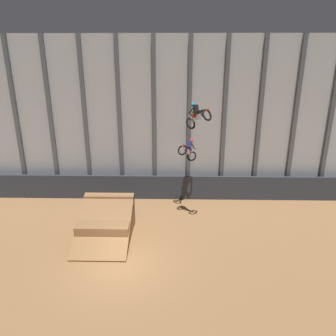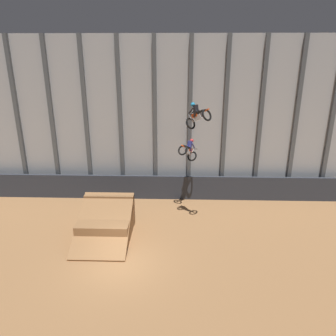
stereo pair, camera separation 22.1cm
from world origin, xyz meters
name	(u,v)px [view 1 (the left image)]	position (x,y,z in m)	size (l,w,h in m)	color
ground_plane	(122,265)	(0.00, 0.00, 0.00)	(60.00, 60.00, 0.00)	#996B42
arena_back_wall	(137,120)	(0.00, 9.16, 5.92)	(32.00, 0.40, 11.85)	#ADB2B7
lower_barrier	(138,187)	(0.00, 8.37, 0.93)	(31.36, 0.20, 1.86)	#2D333D
dirt_ramp	(107,222)	(-1.40, 3.20, 0.76)	(3.16, 4.43, 2.24)	olive
rider_bike_left_air	(188,150)	(3.68, 7.21, 4.25)	(1.55, 1.79, 1.68)	black
rider_bike_right_air	(197,116)	(4.07, 4.65, 7.11)	(1.71, 1.69, 1.67)	black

